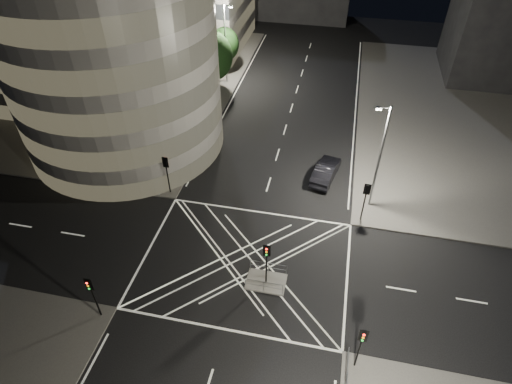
% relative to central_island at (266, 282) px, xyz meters
% --- Properties ---
extents(ground, '(120.00, 120.00, 0.00)m').
position_rel_central_island_xyz_m(ground, '(-2.00, 1.50, -0.07)').
color(ground, black).
rests_on(ground, ground).
extents(sidewalk_far_left, '(42.00, 42.00, 0.15)m').
position_rel_central_island_xyz_m(sidewalk_far_left, '(-31.00, 28.50, 0.00)').
color(sidewalk_far_left, '#53514E').
rests_on(sidewalk_far_left, ground).
extents(central_island, '(3.00, 2.00, 0.15)m').
position_rel_central_island_xyz_m(central_island, '(0.00, 0.00, 0.00)').
color(central_island, slate).
rests_on(central_island, ground).
extents(office_tower_curved, '(30.00, 29.00, 27.20)m').
position_rel_central_island_xyz_m(office_tower_curved, '(-22.74, 20.24, 12.58)').
color(office_tower_curved, gray).
rests_on(office_tower_curved, sidewalk_far_left).
extents(tree_a, '(4.71, 4.71, 7.52)m').
position_rel_central_island_xyz_m(tree_a, '(-12.50, 10.50, 4.87)').
color(tree_a, black).
rests_on(tree_a, sidewalk_far_left).
extents(tree_b, '(4.57, 4.57, 6.86)m').
position_rel_central_island_xyz_m(tree_b, '(-12.50, 16.50, 4.31)').
color(tree_b, black).
rests_on(tree_b, sidewalk_far_left).
extents(tree_c, '(4.64, 4.64, 7.67)m').
position_rel_central_island_xyz_m(tree_c, '(-12.50, 22.50, 5.07)').
color(tree_c, black).
rests_on(tree_c, sidewalk_far_left).
extents(tree_d, '(5.29, 5.29, 7.72)m').
position_rel_central_island_xyz_m(tree_d, '(-12.50, 28.50, 4.75)').
color(tree_d, black).
rests_on(tree_d, sidewalk_far_left).
extents(tree_e, '(3.90, 3.90, 6.09)m').
position_rel_central_island_xyz_m(tree_e, '(-12.50, 34.50, 3.91)').
color(tree_e, black).
rests_on(tree_e, sidewalk_far_left).
extents(traffic_signal_fl, '(0.55, 0.22, 4.00)m').
position_rel_central_island_xyz_m(traffic_signal_fl, '(-10.80, 8.30, 2.84)').
color(traffic_signal_fl, black).
rests_on(traffic_signal_fl, sidewalk_far_left).
extents(traffic_signal_nl, '(0.55, 0.22, 4.00)m').
position_rel_central_island_xyz_m(traffic_signal_nl, '(-10.80, -5.30, 2.84)').
color(traffic_signal_nl, black).
rests_on(traffic_signal_nl, sidewalk_near_left).
extents(traffic_signal_fr, '(0.55, 0.22, 4.00)m').
position_rel_central_island_xyz_m(traffic_signal_fr, '(6.80, 8.30, 2.84)').
color(traffic_signal_fr, black).
rests_on(traffic_signal_fr, sidewalk_far_right).
extents(traffic_signal_nr, '(0.55, 0.22, 4.00)m').
position_rel_central_island_xyz_m(traffic_signal_nr, '(6.80, -5.30, 2.84)').
color(traffic_signal_nr, black).
rests_on(traffic_signal_nr, sidewalk_near_right).
extents(traffic_signal_island, '(0.55, 0.22, 4.00)m').
position_rel_central_island_xyz_m(traffic_signal_island, '(0.00, 0.00, 2.84)').
color(traffic_signal_island, black).
rests_on(traffic_signal_island, central_island).
extents(street_lamp_left_near, '(1.25, 0.25, 10.00)m').
position_rel_central_island_xyz_m(street_lamp_left_near, '(-11.44, 13.50, 5.47)').
color(street_lamp_left_near, slate).
rests_on(street_lamp_left_near, sidewalk_far_left).
extents(street_lamp_left_far, '(1.25, 0.25, 10.00)m').
position_rel_central_island_xyz_m(street_lamp_left_far, '(-11.44, 31.50, 5.47)').
color(street_lamp_left_far, slate).
rests_on(street_lamp_left_far, sidewalk_far_left).
extents(street_lamp_right_far, '(1.25, 0.25, 10.00)m').
position_rel_central_island_xyz_m(street_lamp_right_far, '(7.44, 10.50, 5.47)').
color(street_lamp_right_far, slate).
rests_on(street_lamp_right_far, sidewalk_far_right).
extents(railing_island_south, '(2.80, 0.06, 1.10)m').
position_rel_central_island_xyz_m(railing_island_south, '(0.00, -0.90, 0.62)').
color(railing_island_south, slate).
rests_on(railing_island_south, central_island).
extents(railing_island_north, '(2.80, 0.06, 1.10)m').
position_rel_central_island_xyz_m(railing_island_north, '(0.00, 0.90, 0.62)').
color(railing_island_north, slate).
rests_on(railing_island_north, central_island).
extents(sedan, '(2.81, 5.45, 1.71)m').
position_rel_central_island_xyz_m(sedan, '(3.23, 13.66, 0.78)').
color(sedan, black).
rests_on(sedan, ground).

